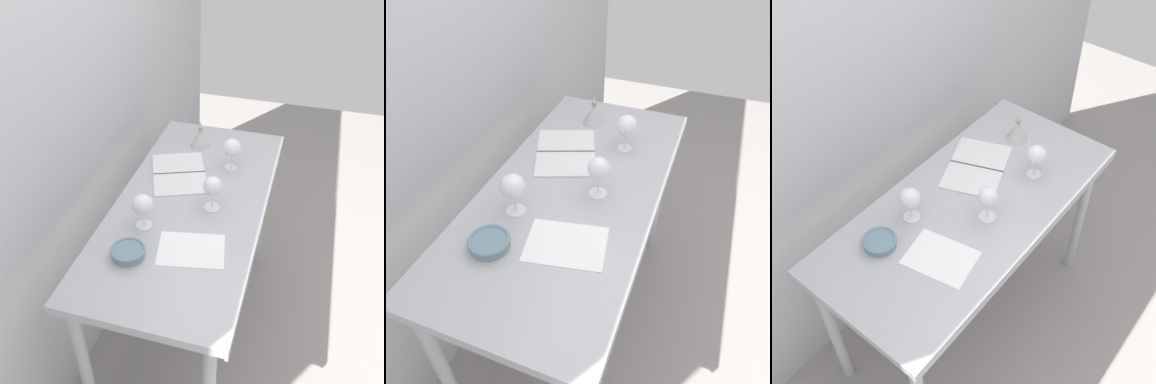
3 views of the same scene
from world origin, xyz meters
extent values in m
plane|color=gray|center=(0.00, 0.00, 0.00)|extent=(6.00, 6.00, 0.00)
cube|color=#B7B7BC|center=(0.00, 0.49, 1.30)|extent=(3.80, 0.04, 2.60)
cube|color=#AFAFB4|center=(0.00, 0.00, 0.88)|extent=(1.40, 0.64, 0.04)
cube|color=#AFAFB4|center=(0.00, -0.33, 0.88)|extent=(1.40, 0.01, 0.05)
cylinder|color=#AFAFB4|center=(0.64, -0.26, 0.43)|extent=(0.05, 0.05, 0.86)
cylinder|color=#AFAFB4|center=(-0.64, 0.26, 0.43)|extent=(0.05, 0.05, 0.86)
cylinder|color=#AFAFB4|center=(0.64, 0.26, 0.43)|extent=(0.05, 0.05, 0.86)
cylinder|color=white|center=(-0.21, 0.14, 0.90)|extent=(0.07, 0.07, 0.00)
cylinder|color=white|center=(-0.21, 0.14, 0.94)|extent=(0.01, 0.01, 0.07)
sphere|color=white|center=(-0.21, 0.14, 1.01)|extent=(0.09, 0.09, 0.09)
cylinder|color=maroon|center=(-0.21, 0.14, 1.00)|extent=(0.06, 0.06, 0.02)
cylinder|color=white|center=(-0.01, -0.10, 0.90)|extent=(0.07, 0.07, 0.00)
cylinder|color=white|center=(-0.01, -0.10, 0.94)|extent=(0.01, 0.01, 0.08)
sphere|color=white|center=(-0.01, -0.10, 1.02)|extent=(0.08, 0.08, 0.08)
cylinder|color=#5D1918|center=(-0.01, -0.10, 1.01)|extent=(0.06, 0.06, 0.02)
cylinder|color=white|center=(0.32, -0.12, 0.90)|extent=(0.06, 0.06, 0.00)
cylinder|color=white|center=(0.32, -0.12, 0.94)|extent=(0.01, 0.01, 0.07)
sphere|color=white|center=(0.32, -0.12, 1.02)|extent=(0.09, 0.09, 0.09)
cylinder|color=maroon|center=(0.32, -0.12, 1.00)|extent=(0.06, 0.06, 0.02)
cube|color=silver|center=(0.11, 0.08, 0.90)|extent=(0.25, 0.30, 0.01)
cube|color=silver|center=(0.28, 0.14, 0.90)|extent=(0.25, 0.30, 0.01)
cube|color=#3F3F47|center=(0.20, 0.11, 0.90)|extent=(0.10, 0.24, 0.01)
cube|color=white|center=(-0.29, -0.09, 0.90)|extent=(0.24, 0.29, 0.00)
cylinder|color=beige|center=(-0.39, 0.13, 0.90)|extent=(0.14, 0.14, 0.01)
cylinder|color=slate|center=(-0.39, 0.13, 0.92)|extent=(0.13, 0.13, 0.03)
torus|color=slate|center=(-0.39, 0.13, 0.94)|extent=(0.14, 0.14, 0.01)
cone|color=#B9B9B9|center=(0.48, 0.08, 0.95)|extent=(0.10, 0.10, 0.10)
cylinder|color=#C17F4C|center=(0.48, 0.08, 1.00)|extent=(0.02, 0.02, 0.01)
cone|color=#B9B9B9|center=(0.48, 0.08, 1.03)|extent=(0.02, 0.02, 0.04)
camera|label=1|loc=(-1.54, -0.46, 2.16)|focal=42.82mm
camera|label=2|loc=(-1.06, -0.43, 1.84)|focal=35.75mm
camera|label=3|loc=(-1.14, -0.88, 2.47)|focal=47.01mm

